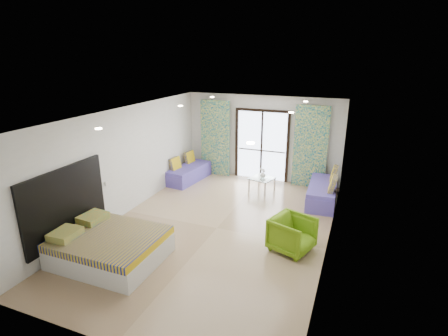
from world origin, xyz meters
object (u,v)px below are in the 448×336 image
at_px(bed, 109,246).
at_px(coffee_table, 262,179).
at_px(daybed_right, 323,192).
at_px(armchair, 292,233).
at_px(daybed_left, 189,173).

relative_size(bed, coffee_table, 2.54).
relative_size(daybed_right, coffee_table, 2.43).
bearing_deg(bed, armchair, 27.10).
relative_size(bed, armchair, 2.46).
distance_m(bed, coffee_table, 4.99).
distance_m(coffee_table, armchair, 3.31).
relative_size(bed, daybed_right, 1.05).
distance_m(daybed_right, armchair, 2.83).
bearing_deg(daybed_right, bed, -131.31).
height_order(bed, daybed_right, daybed_right).
height_order(coffee_table, armchair, armchair).
bearing_deg(armchair, daybed_right, 13.15).
bearing_deg(daybed_left, coffee_table, 6.27).
bearing_deg(daybed_left, daybed_right, 4.55).
bearing_deg(coffee_table, armchair, -63.40).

